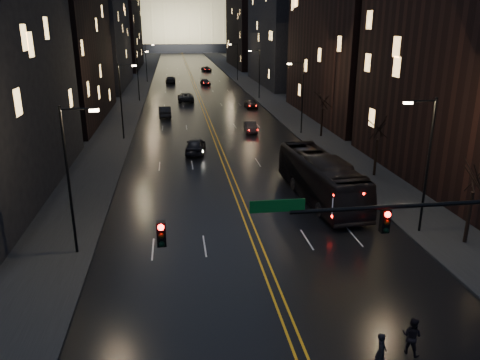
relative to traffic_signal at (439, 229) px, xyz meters
name	(u,v)px	position (x,y,z in m)	size (l,w,h in m)	color
ground	(296,344)	(-5.91, 0.00, -5.10)	(900.00, 900.00, 0.00)	black
road	(189,70)	(-5.91, 130.00, -5.09)	(20.00, 320.00, 0.02)	black
sidewalk_left	(142,71)	(-19.91, 130.00, -5.02)	(8.00, 320.00, 0.16)	black
sidewalk_right	(234,70)	(8.09, 130.00, -5.02)	(8.00, 320.00, 0.16)	black
center_line	(189,70)	(-5.91, 130.00, -5.08)	(0.62, 320.00, 0.01)	orange
building_left_mid	(51,19)	(-26.91, 54.00, 8.90)	(12.00, 30.00, 28.00)	black
building_left_far	(96,40)	(-26.91, 92.00, 4.90)	(12.00, 34.00, 20.00)	black
building_left_dist	(118,29)	(-26.91, 140.00, 6.90)	(12.00, 40.00, 24.00)	black
building_right_mid	(286,26)	(15.09, 92.00, 7.90)	(12.00, 34.00, 26.00)	black
building_right_dist	(251,32)	(15.09, 140.00, 5.90)	(12.00, 40.00, 22.00)	black
capitol	(179,17)	(-5.91, 250.00, 12.05)	(90.00, 50.00, 58.50)	black
traffic_signal	(439,229)	(0.00, 0.00, 0.00)	(17.29, 0.45, 7.00)	black
streetlamp_right_near	(426,160)	(4.91, 10.00, -0.02)	(2.13, 0.25, 9.00)	black
streetlamp_left_near	(71,174)	(-16.72, 10.00, -0.02)	(2.13, 0.25, 9.00)	black
streetlamp_right_mid	(301,94)	(4.91, 40.00, -0.02)	(2.13, 0.25, 9.00)	black
streetlamp_left_mid	(122,97)	(-16.72, 40.00, -0.02)	(2.13, 0.25, 9.00)	black
streetlamp_right_far	(258,71)	(4.91, 70.00, -0.02)	(2.13, 0.25, 9.00)	black
streetlamp_left_far	(139,73)	(-16.72, 70.00, -0.02)	(2.13, 0.25, 9.00)	black
streetlamp_right_dist	(237,60)	(4.91, 100.00, -0.02)	(2.13, 0.25, 9.00)	black
streetlamp_left_dist	(147,61)	(-16.72, 100.00, -0.02)	(2.13, 0.25, 9.00)	black
tree_right_near	(476,176)	(7.09, 8.00, -0.58)	(2.40, 2.40, 6.65)	black
tree_right_mid	(378,128)	(7.09, 22.00, -0.58)	(2.40, 2.40, 6.65)	black
tree_right_far	(323,100)	(7.09, 38.00, -0.58)	(2.40, 2.40, 6.65)	black
bus	(321,178)	(0.42, 17.02, -3.32)	(2.99, 12.77, 3.56)	black
oncoming_car_a	(195,146)	(-8.63, 32.57, -4.26)	(1.98, 4.92, 1.68)	black
oncoming_car_b	(165,111)	(-12.16, 54.23, -4.28)	(1.74, 4.98, 1.64)	black
oncoming_car_c	(186,97)	(-8.61, 68.60, -4.29)	(2.70, 5.86, 1.63)	black
oncoming_car_d	(171,80)	(-11.31, 97.34, -4.28)	(2.30, 5.66, 1.64)	black
receding_car_a	(251,127)	(-1.09, 41.92, -4.42)	(1.45, 4.16, 1.37)	black
receding_car_b	(251,104)	(1.89, 60.01, -4.32)	(1.84, 4.57, 1.56)	black
receding_car_c	(205,82)	(-3.41, 92.39, -4.45)	(1.82, 4.49, 1.30)	black
receding_car_d	(206,69)	(-0.71, 126.36, -4.39)	(2.37, 5.14, 1.43)	black
pedestrian_a	(381,352)	(-2.99, -2.00, -4.26)	(0.62, 0.40, 1.69)	black
pedestrian_b	(412,336)	(-1.31, -1.25, -4.25)	(0.83, 0.46, 1.71)	black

